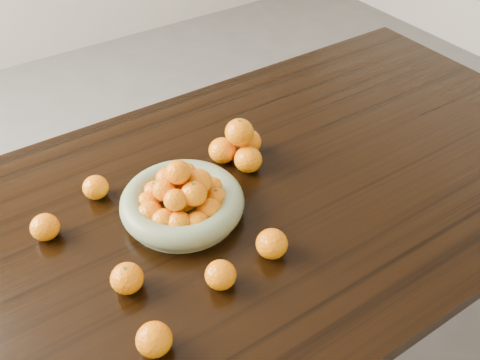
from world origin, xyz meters
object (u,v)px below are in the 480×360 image
loose_orange_0 (127,278)px  fruit_bowl (182,200)px  orange_pyramid (239,146)px  dining_table (240,225)px

loose_orange_0 → fruit_bowl: bearing=33.5°
orange_pyramid → loose_orange_0: 0.48m
fruit_bowl → loose_orange_0: size_ratio=4.26×
dining_table → fruit_bowl: (-0.14, 0.03, 0.13)m
orange_pyramid → loose_orange_0: bearing=-151.9°
orange_pyramid → loose_orange_0: orange_pyramid is taller
dining_table → loose_orange_0: (-0.34, -0.10, 0.12)m
fruit_bowl → dining_table: bearing=-13.6°
loose_orange_0 → orange_pyramid: bearing=28.1°
dining_table → fruit_bowl: bearing=166.4°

